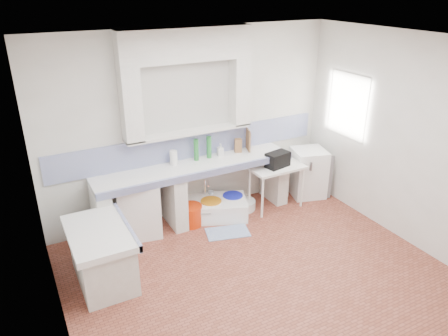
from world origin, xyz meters
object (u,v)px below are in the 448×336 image
sink (211,209)px  side_table (276,187)px  fridge (308,173)px  stove (138,208)px

sink → side_table: (1.05, -0.20, 0.23)m
side_table → fridge: size_ratio=1.05×
stove → side_table: stove is taller
sink → stove: bearing=-161.2°
sink → fridge: (1.77, -0.09, 0.28)m
stove → side_table: 2.19m
sink → side_table: side_table is taller
stove → sink: stove is taller
stove → sink: bearing=7.3°
sink → fridge: size_ratio=1.32×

